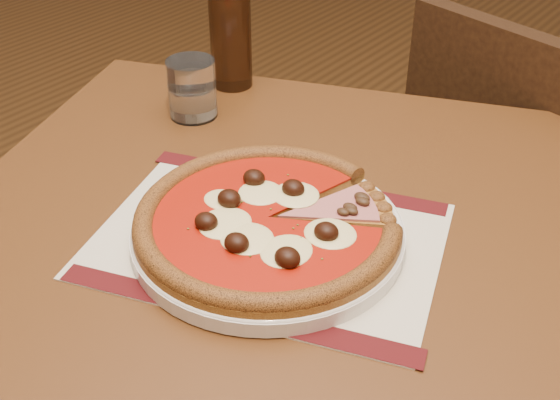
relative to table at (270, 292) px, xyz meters
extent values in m
cube|color=brown|center=(-0.54, 0.87, -0.66)|extent=(5.00, 6.00, 0.02)
cube|color=#593315|center=(0.00, 0.00, 0.08)|extent=(1.04, 1.04, 0.04)
cylinder|color=#593315|center=(-0.46, 0.19, -0.29)|extent=(0.05, 0.05, 0.71)
cylinder|color=#593315|center=(0.19, 0.46, -0.29)|extent=(0.05, 0.05, 0.71)
cube|color=black|center=(0.12, 0.71, -0.24)|extent=(0.48, 0.48, 0.04)
cylinder|color=black|center=(-0.01, 0.92, -0.45)|extent=(0.03, 0.03, 0.39)
cylinder|color=black|center=(0.25, 0.50, -0.45)|extent=(0.03, 0.03, 0.39)
cylinder|color=black|center=(-0.09, 0.58, -0.45)|extent=(0.03, 0.03, 0.39)
cube|color=black|center=(0.08, 0.53, -0.01)|extent=(0.40, 0.13, 0.42)
cube|color=beige|center=(0.01, -0.02, 0.10)|extent=(0.46, 0.39, 0.00)
cylinder|color=white|center=(0.01, -0.02, 0.11)|extent=(0.31, 0.31, 0.02)
cylinder|color=#AB7729|center=(0.01, -0.02, 0.13)|extent=(0.30, 0.30, 0.01)
torus|color=#935320|center=(0.01, -0.02, 0.13)|extent=(0.30, 0.30, 0.02)
cylinder|color=#941207|center=(0.01, -0.02, 0.13)|extent=(0.26, 0.26, 0.00)
ellipsoid|color=beige|center=(0.01, 0.03, 0.14)|extent=(0.05, 0.04, 0.01)
ellipsoid|color=beige|center=(-0.05, 0.03, 0.14)|extent=(0.05, 0.04, 0.01)
ellipsoid|color=beige|center=(-0.04, -0.02, 0.14)|extent=(0.05, 0.04, 0.01)
ellipsoid|color=beige|center=(-0.04, -0.08, 0.14)|extent=(0.05, 0.04, 0.01)
ellipsoid|color=beige|center=(0.02, -0.07, 0.14)|extent=(0.05, 0.04, 0.01)
ellipsoid|color=beige|center=(0.08, -0.06, 0.14)|extent=(0.05, 0.04, 0.01)
ellipsoid|color=beige|center=(0.06, -0.01, 0.14)|extent=(0.05, 0.04, 0.01)
ellipsoid|color=black|center=(0.01, 0.04, 0.15)|extent=(0.03, 0.03, 0.02)
ellipsoid|color=black|center=(-0.06, 0.04, 0.15)|extent=(0.03, 0.03, 0.02)
ellipsoid|color=black|center=(-0.05, -0.03, 0.15)|extent=(0.03, 0.03, 0.02)
ellipsoid|color=black|center=(-0.04, -0.09, 0.15)|extent=(0.03, 0.03, 0.02)
ellipsoid|color=black|center=(0.02, -0.08, 0.15)|extent=(0.03, 0.03, 0.02)
ellipsoid|color=black|center=(0.08, -0.07, 0.15)|extent=(0.03, 0.03, 0.02)
ellipsoid|color=black|center=(0.07, -0.01, 0.15)|extent=(0.03, 0.03, 0.02)
ellipsoid|color=#382514|center=(0.06, 0.02, 0.14)|extent=(0.02, 0.01, 0.01)
ellipsoid|color=#382514|center=(0.08, 0.05, 0.14)|extent=(0.02, 0.01, 0.01)
ellipsoid|color=#382514|center=(0.05, 0.03, 0.14)|extent=(0.02, 0.01, 0.01)
ellipsoid|color=#382514|center=(0.07, 0.07, 0.14)|extent=(0.02, 0.01, 0.01)
ellipsoid|color=#382514|center=(0.04, 0.03, 0.14)|extent=(0.02, 0.01, 0.01)
cylinder|color=white|center=(-0.27, 0.15, 0.15)|extent=(0.08, 0.08, 0.09)
cylinder|color=#351B0D|center=(-0.29, 0.27, 0.18)|extent=(0.07, 0.07, 0.15)
camera|label=1|loc=(0.41, -0.52, 0.60)|focal=45.00mm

